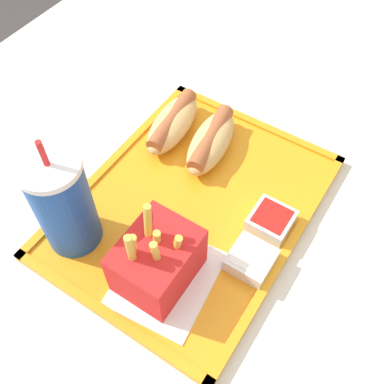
# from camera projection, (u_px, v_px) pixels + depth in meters

# --- Properties ---
(ground_plane) EXTENTS (8.00, 8.00, 0.00)m
(ground_plane) POSITION_uv_depth(u_px,v_px,m) (211.00, 350.00, 1.24)
(ground_plane) COLOR #383333
(dining_table) EXTENTS (1.29, 1.10, 0.74)m
(dining_table) POSITION_uv_depth(u_px,v_px,m) (217.00, 298.00, 0.95)
(dining_table) COLOR beige
(dining_table) RESTS_ON ground_plane
(food_tray) EXTENTS (0.39, 0.30, 0.01)m
(food_tray) POSITION_uv_depth(u_px,v_px,m) (192.00, 206.00, 0.63)
(food_tray) COLOR orange
(food_tray) RESTS_ON dining_table
(paper_napkin) EXTENTS (0.14, 0.13, 0.00)m
(paper_napkin) POSITION_uv_depth(u_px,v_px,m) (169.00, 280.00, 0.56)
(paper_napkin) COLOR white
(paper_napkin) RESTS_ON food_tray
(soda_cup) EXTENTS (0.07, 0.07, 0.18)m
(soda_cup) POSITION_uv_depth(u_px,v_px,m) (63.00, 203.00, 0.54)
(soda_cup) COLOR #194CA5
(soda_cup) RESTS_ON food_tray
(hot_dog_far) EXTENTS (0.14, 0.07, 0.04)m
(hot_dog_far) POSITION_uv_depth(u_px,v_px,m) (173.00, 123.00, 0.69)
(hot_dog_far) COLOR tan
(hot_dog_far) RESTS_ON food_tray
(hot_dog_near) EXTENTS (0.14, 0.08, 0.04)m
(hot_dog_near) POSITION_uv_depth(u_px,v_px,m) (211.00, 141.00, 0.67)
(hot_dog_near) COLOR tan
(hot_dog_near) RESTS_ON food_tray
(fries_carton) EXTENTS (0.10, 0.08, 0.12)m
(fries_carton) POSITION_uv_depth(u_px,v_px,m) (157.00, 261.00, 0.53)
(fries_carton) COLOR red
(fries_carton) RESTS_ON food_tray
(sauce_cup_mayo) EXTENTS (0.05, 0.05, 0.02)m
(sauce_cup_mayo) POSITION_uv_depth(u_px,v_px,m) (251.00, 259.00, 0.56)
(sauce_cup_mayo) COLOR silver
(sauce_cup_mayo) RESTS_ON food_tray
(sauce_cup_ketchup) EXTENTS (0.05, 0.05, 0.02)m
(sauce_cup_ketchup) POSITION_uv_depth(u_px,v_px,m) (271.00, 220.00, 0.60)
(sauce_cup_ketchup) COLOR silver
(sauce_cup_ketchup) RESTS_ON food_tray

